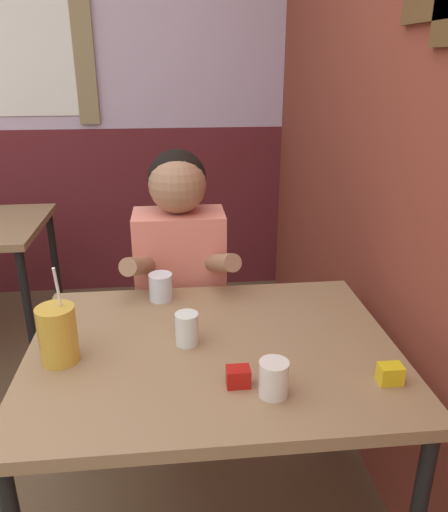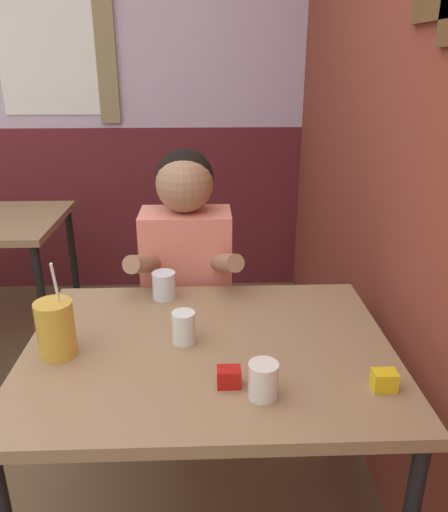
% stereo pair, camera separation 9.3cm
% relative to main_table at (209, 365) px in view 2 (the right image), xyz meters
% --- Properties ---
extents(brick_wall_right, '(0.08, 4.36, 2.70)m').
position_rel_main_table_xyz_m(brick_wall_right, '(0.65, 0.86, 0.68)').
color(brick_wall_right, brown).
rests_on(brick_wall_right, ground_plane).
extents(back_wall, '(5.81, 0.09, 2.70)m').
position_rel_main_table_xyz_m(back_wall, '(-0.79, 2.07, 0.68)').
color(back_wall, silver).
rests_on(back_wall, ground_plane).
extents(main_table, '(1.05, 0.81, 0.74)m').
position_rel_main_table_xyz_m(main_table, '(0.00, 0.00, 0.00)').
color(main_table, '#93704C').
rests_on(main_table, ground_plane).
extents(person_seated, '(0.42, 0.41, 1.21)m').
position_rel_main_table_xyz_m(person_seated, '(-0.08, 0.54, -0.03)').
color(person_seated, '#EA7F6B').
rests_on(person_seated, ground_plane).
extents(cocktail_pitcher, '(0.10, 0.10, 0.28)m').
position_rel_main_table_xyz_m(cocktail_pitcher, '(-0.42, -0.03, 0.15)').
color(cocktail_pitcher, gold).
rests_on(cocktail_pitcher, main_table).
extents(glass_near_pitcher, '(0.08, 0.08, 0.09)m').
position_rel_main_table_xyz_m(glass_near_pitcher, '(-0.15, 0.32, 0.11)').
color(glass_near_pitcher, silver).
rests_on(glass_near_pitcher, main_table).
extents(glass_center, '(0.07, 0.07, 0.10)m').
position_rel_main_table_xyz_m(glass_center, '(-0.07, 0.02, 0.11)').
color(glass_center, silver).
rests_on(glass_center, main_table).
extents(glass_far_side, '(0.07, 0.07, 0.09)m').
position_rel_main_table_xyz_m(glass_far_side, '(0.13, -0.24, 0.11)').
color(glass_far_side, silver).
rests_on(glass_far_side, main_table).
extents(condiment_ketchup, '(0.06, 0.04, 0.05)m').
position_rel_main_table_xyz_m(condiment_ketchup, '(0.05, -0.19, 0.09)').
color(condiment_ketchup, '#B7140F').
rests_on(condiment_ketchup, main_table).
extents(condiment_mustard, '(0.06, 0.04, 0.05)m').
position_rel_main_table_xyz_m(condiment_mustard, '(0.43, -0.22, 0.09)').
color(condiment_mustard, yellow).
rests_on(condiment_mustard, main_table).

